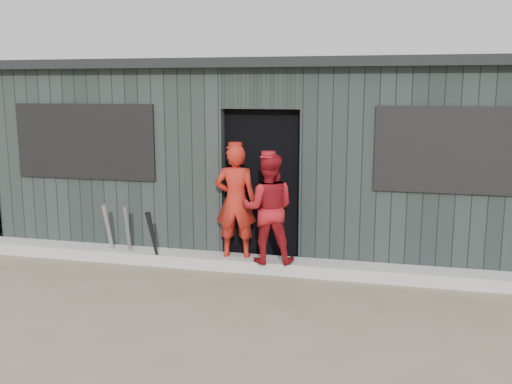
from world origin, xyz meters
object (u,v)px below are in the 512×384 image
(bat_right, at_px, (153,239))
(player_grey_back, at_px, (306,209))
(bat_mid, at_px, (128,234))
(player_red_left, at_px, (236,201))
(dugout, at_px, (283,153))
(bat_left, at_px, (109,232))
(player_red_right, at_px, (268,208))

(bat_right, relative_size, player_grey_back, 0.57)
(bat_mid, distance_m, player_red_left, 1.49)
(bat_mid, xyz_separation_m, dugout, (1.68, 1.80, 0.90))
(bat_mid, relative_size, player_red_left, 0.55)
(bat_left, distance_m, player_red_right, 2.18)
(player_grey_back, bearing_deg, player_red_right, 41.74)
(player_red_right, bearing_deg, bat_left, -8.66)
(player_red_left, distance_m, dugout, 1.72)
(bat_left, xyz_separation_m, player_red_left, (1.69, 0.12, 0.47))
(player_grey_back, bearing_deg, bat_right, 2.63)
(bat_left, height_order, player_grey_back, player_grey_back)
(bat_right, distance_m, player_red_right, 1.53)
(player_red_left, relative_size, player_red_right, 1.06)
(player_red_left, relative_size, player_grey_back, 1.05)
(dugout, bearing_deg, player_grey_back, -63.99)
(player_red_right, xyz_separation_m, player_grey_back, (0.35, 0.71, -0.14))
(bat_right, height_order, player_grey_back, player_grey_back)
(bat_right, distance_m, dugout, 2.47)
(player_red_left, xyz_separation_m, player_red_right, (0.45, -0.14, -0.04))
(dugout, bearing_deg, bat_left, -137.99)
(player_grey_back, relative_size, dugout, 0.16)
(bat_mid, bearing_deg, player_grey_back, 18.15)
(bat_left, bearing_deg, bat_right, -10.93)
(bat_mid, bearing_deg, dugout, 47.00)
(bat_mid, distance_m, bat_right, 0.41)
(player_red_left, height_order, player_red_right, player_red_left)
(bat_right, relative_size, player_red_left, 0.54)
(bat_left, distance_m, player_grey_back, 2.60)
(bat_mid, distance_m, player_grey_back, 2.34)
(bat_mid, height_order, player_red_right, player_red_right)
(bat_mid, height_order, player_red_left, player_red_left)
(player_red_left, relative_size, dugout, 0.17)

